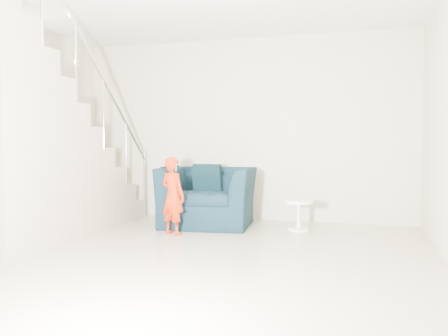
{
  "coord_description": "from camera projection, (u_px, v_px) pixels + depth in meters",
  "views": [
    {
      "loc": [
        1.7,
        -4.17,
        1.14
      ],
      "look_at": [
        0.15,
        1.2,
        0.85
      ],
      "focal_mm": 38.0,
      "sensor_mm": 36.0,
      "label": 1
    }
  ],
  "objects": [
    {
      "name": "floor",
      "position": [
        174.0,
        263.0,
        4.53
      ],
      "size": [
        5.5,
        5.5,
        0.0
      ],
      "primitive_type": "plane",
      "color": "tan",
      "rests_on": "ground"
    },
    {
      "name": "toddler",
      "position": [
        173.0,
        196.0,
        5.91
      ],
      "size": [
        0.42,
        0.35,
        0.97
      ],
      "primitive_type": "imported",
      "rotation": [
        0.0,
        0.0,
        2.74
      ],
      "color": "#A21E05",
      "rests_on": "floor"
    },
    {
      "name": "cushion",
      "position": [
        207.0,
        178.0,
        6.78
      ],
      "size": [
        0.41,
        0.2,
        0.41
      ],
      "primitive_type": "cube",
      "rotation": [
        0.21,
        0.0,
        0.0
      ],
      "color": "black",
      "rests_on": "armchair"
    },
    {
      "name": "phone",
      "position": [
        176.0,
        168.0,
        5.82
      ],
      "size": [
        0.03,
        0.05,
        0.1
      ],
      "primitive_type": "cube",
      "rotation": [
        0.0,
        0.0,
        0.25
      ],
      "color": "black",
      "rests_on": "toddler"
    },
    {
      "name": "armchair",
      "position": [
        208.0,
        196.0,
        6.58
      ],
      "size": [
        1.33,
        1.19,
        0.81
      ],
      "primitive_type": "imported",
      "rotation": [
        0.0,
        0.0,
        0.09
      ],
      "color": "black",
      "rests_on": "floor"
    },
    {
      "name": "throw",
      "position": [
        170.0,
        188.0,
        6.73
      ],
      "size": [
        0.06,
        0.55,
        0.62
      ],
      "primitive_type": "cube",
      "color": "black",
      "rests_on": "armchair"
    },
    {
      "name": "staircase",
      "position": [
        33.0,
        160.0,
        5.56
      ],
      "size": [
        1.02,
        3.03,
        3.62
      ],
      "color": "#ADA089",
      "rests_on": "floor"
    },
    {
      "name": "side_table",
      "position": [
        298.0,
        210.0,
        6.2
      ],
      "size": [
        0.4,
        0.4,
        0.4
      ],
      "color": "white",
      "rests_on": "floor"
    },
    {
      "name": "back_wall",
      "position": [
        243.0,
        129.0,
        7.09
      ],
      "size": [
        5.0,
        0.0,
        5.0
      ],
      "primitive_type": "plane",
      "rotation": [
        1.57,
        0.0,
        0.0
      ],
      "color": "#BEB89B",
      "rests_on": "floor"
    }
  ]
}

